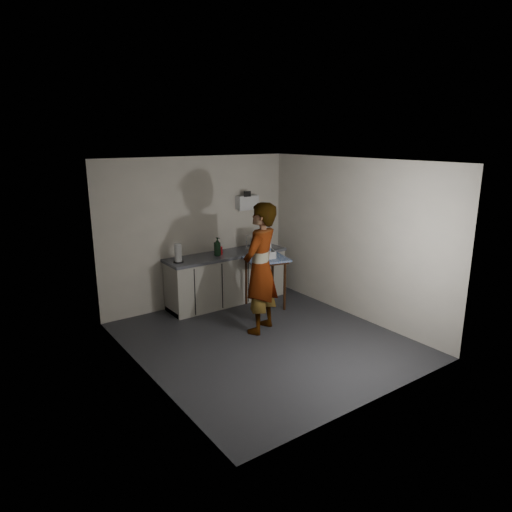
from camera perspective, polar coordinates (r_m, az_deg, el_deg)
ground at (r=6.86m, az=1.11°, el=-10.46°), size 4.00×4.00×0.00m
wall_back at (r=8.06m, az=-7.29°, el=3.02°), size 3.60×0.02×2.60m
wall_right at (r=7.59m, az=12.11°, el=2.08°), size 0.02×4.00×2.60m
wall_left at (r=5.58m, az=-13.79°, el=-2.60°), size 0.02×4.00×2.60m
ceiling at (r=6.21m, az=1.23°, el=11.73°), size 3.60×4.00×0.01m
kitchen_counter at (r=8.23m, az=-3.68°, el=-2.93°), size 2.24×0.62×0.91m
wall_shelf at (r=8.43m, az=-1.13°, el=6.74°), size 0.42×0.18×0.37m
side_table at (r=7.87m, az=1.15°, el=-0.98°), size 0.84×0.84×0.90m
standing_man at (r=6.85m, az=0.57°, el=-1.57°), size 0.87×0.76×2.00m
soap_bottle at (r=7.91m, az=-4.84°, el=1.17°), size 0.14×0.15×0.32m
soda_can at (r=8.02m, az=-4.46°, el=0.68°), size 0.07×0.07×0.14m
dark_bottle at (r=7.95m, az=-5.04°, el=0.89°), size 0.07×0.07×0.23m
paper_towel at (r=7.59m, az=-9.72°, el=0.30°), size 0.17×0.17×0.31m
dish_rack at (r=8.38m, az=0.11°, el=1.27°), size 0.36×0.27×0.25m
bakery_box at (r=7.83m, az=1.11°, el=0.54°), size 0.40×0.40×0.43m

